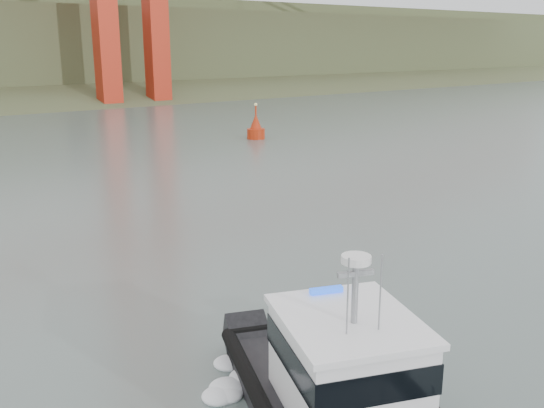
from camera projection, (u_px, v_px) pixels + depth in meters
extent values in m
plane|color=#51615C|center=(434.00, 309.00, 21.44)|extent=(400.00, 400.00, 0.00)
cube|color=white|center=(347.00, 366.00, 13.78)|extent=(3.73, 4.06, 2.12)
cube|color=black|center=(348.00, 351.00, 13.68)|extent=(3.80, 4.13, 0.69)
cube|color=white|center=(349.00, 320.00, 13.49)|extent=(3.97, 4.30, 0.15)
cylinder|color=gray|center=(355.00, 293.00, 13.03)|extent=(0.15, 0.15, 1.66)
cylinder|color=white|center=(356.00, 259.00, 12.83)|extent=(0.64, 0.64, 0.17)
cylinder|color=#A6250B|center=(256.00, 135.00, 59.31)|extent=(1.76, 1.76, 1.18)
cone|color=#A6250B|center=(256.00, 123.00, 59.01)|extent=(1.37, 1.37, 1.76)
cylinder|color=#A6250B|center=(256.00, 111.00, 58.71)|extent=(0.16, 0.16, 0.98)
sphere|color=#E5D87F|center=(256.00, 104.00, 58.56)|extent=(0.29, 0.29, 0.29)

